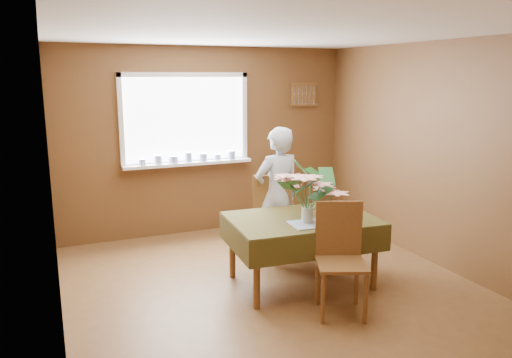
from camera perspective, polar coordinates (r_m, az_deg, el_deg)
name	(u,v)px	position (r m, az deg, el deg)	size (l,w,h in m)	color
floor	(277,292)	(5.11, 2.46, -12.79)	(4.50, 4.50, 0.00)	brown
ceiling	(280,32)	(4.66, 2.75, 16.39)	(4.50, 4.50, 0.00)	white
wall_back	(207,141)	(6.80, -5.60, 4.35)	(4.00, 4.00, 0.00)	brown
wall_front	(457,240)	(2.93, 22.03, -6.52)	(4.00, 4.00, 0.00)	brown
wall_left	(51,187)	(4.28, -22.33, -0.90)	(4.50, 4.50, 0.00)	brown
wall_right	(443,156)	(5.87, 20.54, 2.46)	(4.50, 4.50, 0.00)	brown
window_assembly	(187,136)	(6.66, -7.93, 4.94)	(1.72, 0.20, 1.22)	white
spoon_rack	(304,95)	(7.29, 5.48, 9.58)	(0.44, 0.05, 0.33)	brown
dining_table	(302,226)	(5.11, 5.26, -5.33)	(1.52, 1.09, 0.72)	brown
chair_far	(272,213)	(5.80, 1.79, -3.92)	(0.57, 0.57, 1.03)	brown
chair_near	(340,254)	(4.62, 9.58, -8.40)	(0.56, 0.56, 1.00)	brown
seated_woman	(278,196)	(5.67, 2.48, -1.92)	(0.57, 0.38, 1.57)	white
flower_bouquet	(308,189)	(4.85, 5.97, -1.12)	(0.60, 0.60, 0.52)	white
side_plate	(339,211)	(5.35, 9.51, -3.63)	(0.25, 0.25, 0.01)	white
table_knife	(320,221)	(4.97, 7.34, -4.74)	(0.02, 0.22, 0.00)	silver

